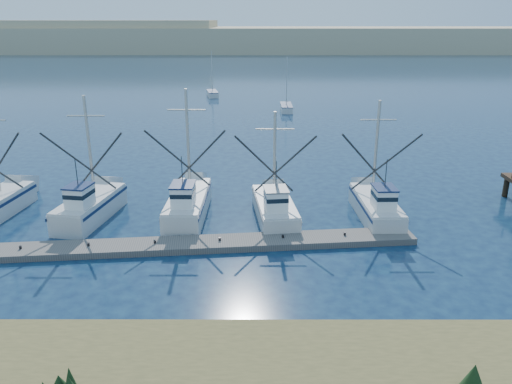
% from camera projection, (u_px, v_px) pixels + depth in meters
% --- Properties ---
extents(ground, '(500.00, 500.00, 0.00)m').
position_uv_depth(ground, '(283.00, 293.00, 26.00)').
color(ground, '#0C1B37').
rests_on(ground, ground).
extents(floating_dock, '(30.89, 5.17, 0.41)m').
position_uv_depth(floating_dock, '(172.00, 245.00, 30.96)').
color(floating_dock, '#625D58').
rests_on(floating_dock, ground).
extents(dune_ridge, '(360.00, 60.00, 10.00)m').
position_uv_depth(dune_ridge, '(260.00, 39.00, 222.71)').
color(dune_ridge, tan).
rests_on(dune_ridge, ground).
extents(trawler_fleet, '(30.22, 8.21, 8.97)m').
position_uv_depth(trawler_fleet, '(179.00, 206.00, 35.30)').
color(trawler_fleet, silver).
rests_on(trawler_fleet, ground).
extents(sailboat_near, '(1.66, 5.76, 8.10)m').
position_uv_depth(sailboat_near, '(286.00, 108.00, 77.29)').
color(sailboat_near, silver).
rests_on(sailboat_near, ground).
extents(sailboat_far, '(2.67, 5.69, 8.10)m').
position_uv_depth(sailboat_far, '(212.00, 94.00, 91.83)').
color(sailboat_far, silver).
rests_on(sailboat_far, ground).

